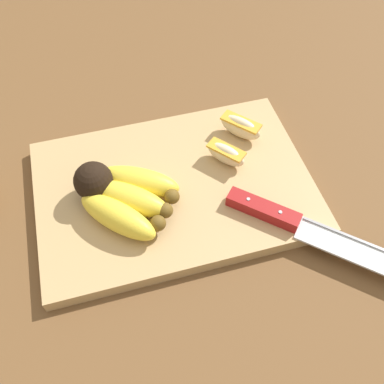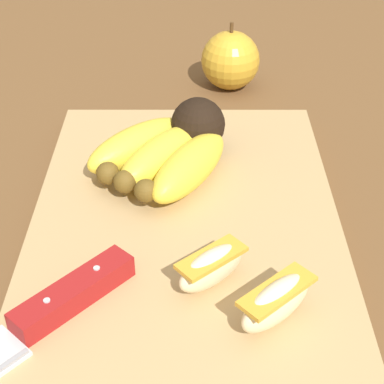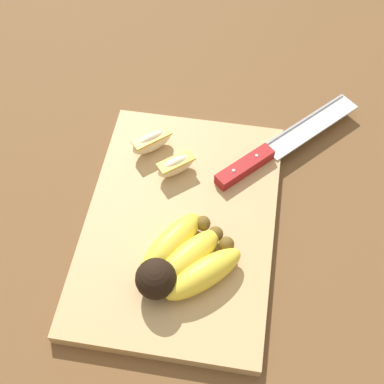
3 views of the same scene
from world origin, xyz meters
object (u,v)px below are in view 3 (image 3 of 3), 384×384
(banana_bunch, at_px, (182,262))
(apple_wedge_middle, at_px, (152,142))
(apple_wedge_near, at_px, (176,166))
(chefs_knife, at_px, (268,152))

(banana_bunch, relative_size, apple_wedge_middle, 2.39)
(apple_wedge_near, xyz_separation_m, apple_wedge_middle, (-0.04, -0.04, 0.00))
(banana_bunch, xyz_separation_m, apple_wedge_middle, (-0.19, -0.08, -0.00))
(apple_wedge_middle, bearing_deg, banana_bunch, 22.50)
(chefs_knife, height_order, apple_wedge_middle, apple_wedge_middle)
(chefs_knife, distance_m, apple_wedge_near, 0.14)
(banana_bunch, bearing_deg, chefs_knife, 155.65)
(chefs_knife, distance_m, apple_wedge_middle, 0.18)
(banana_bunch, distance_m, apple_wedge_middle, 0.21)
(chefs_knife, height_order, apple_wedge_near, apple_wedge_near)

